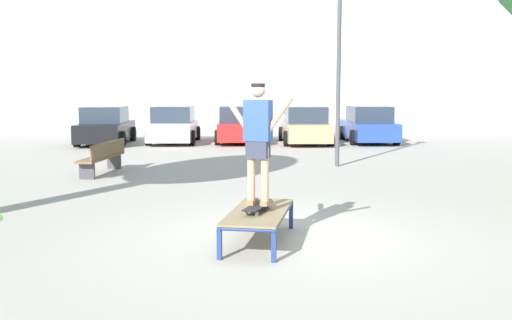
{
  "coord_description": "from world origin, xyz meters",
  "views": [
    {
      "loc": [
        -0.64,
        -8.38,
        2.15
      ],
      "look_at": [
        -0.38,
        1.21,
        1.0
      ],
      "focal_mm": 40.99,
      "sensor_mm": 36.0,
      "label": 1
    }
  ],
  "objects": [
    {
      "name": "skate_box",
      "position": [
        -0.38,
        -0.29,
        0.41
      ],
      "size": [
        1.13,
        2.01,
        0.46
      ],
      "color": "navy",
      "rests_on": "ground"
    },
    {
      "name": "car_tan",
      "position": [
        1.99,
        15.2,
        0.69
      ],
      "size": [
        1.94,
        4.21,
        1.5
      ],
      "color": "tan",
      "rests_on": "ground"
    },
    {
      "name": "car_red",
      "position": [
        -0.68,
        15.78,
        0.69
      ],
      "size": [
        1.94,
        4.21,
        1.5
      ],
      "color": "red",
      "rests_on": "ground"
    },
    {
      "name": "car_blue",
      "position": [
        4.67,
        15.63,
        0.69
      ],
      "size": [
        1.93,
        4.2,
        1.5
      ],
      "color": "#28479E",
      "rests_on": "ground"
    },
    {
      "name": "skateboard",
      "position": [
        -0.39,
        -0.36,
        0.54
      ],
      "size": [
        0.46,
        0.82,
        0.09
      ],
      "color": "black",
      "rests_on": "skate_box"
    },
    {
      "name": "ground_plane",
      "position": [
        0.0,
        0.0,
        0.0
      ],
      "size": [
        120.0,
        120.0,
        0.0
      ],
      "primitive_type": "plane",
      "color": "#B2AA9E"
    },
    {
      "name": "car_black",
      "position": [
        -6.04,
        15.22,
        0.69
      ],
      "size": [
        1.99,
        4.24,
        1.5
      ],
      "color": "black",
      "rests_on": "ground"
    },
    {
      "name": "building_facade",
      "position": [
        1.03,
        27.64,
        6.07
      ],
      "size": [
        35.04,
        4.0,
        12.14
      ],
      "primitive_type": "cube",
      "color": "silver",
      "rests_on": "ground"
    },
    {
      "name": "park_bench",
      "position": [
        -4.17,
        6.67,
        0.45
      ],
      "size": [
        0.75,
        2.44,
        0.83
      ],
      "color": "brown",
      "rests_on": "ground"
    },
    {
      "name": "car_white",
      "position": [
        -3.36,
        15.66,
        0.69
      ],
      "size": [
        1.95,
        4.22,
        1.5
      ],
      "color": "silver",
      "rests_on": "ground"
    },
    {
      "name": "skater",
      "position": [
        -0.39,
        -0.36,
        1.53
      ],
      "size": [
        0.96,
        0.42,
        1.69
      ],
      "color": "tan",
      "rests_on": "skateboard"
    },
    {
      "name": "light_post",
      "position": [
        2.11,
        7.98,
        3.83
      ],
      "size": [
        0.36,
        0.36,
        5.83
      ],
      "color": "#4C4C51",
      "rests_on": "ground"
    }
  ]
}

